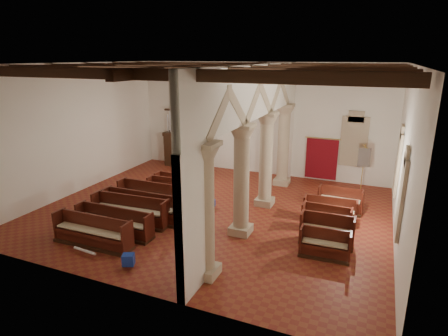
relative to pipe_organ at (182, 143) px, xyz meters
The scene contains 32 objects.
floor 7.24m from the pipe_organ, 50.71° to the right, with size 14.00×14.00×0.00m, color maroon.
ceiling 8.48m from the pipe_organ, 50.71° to the right, with size 14.00×14.00×0.00m, color #332011.
wall_back 4.81m from the pipe_organ, ahead, with size 14.00×0.02×6.00m, color white.
wall_front 12.46m from the pipe_organ, 68.63° to the right, with size 14.00×0.02×6.00m, color white.
wall_left 6.26m from the pipe_organ, 114.44° to the right, with size 0.02×12.00×6.00m, color white.
wall_right 12.85m from the pipe_organ, 25.56° to the right, with size 0.02×12.00×6.00m, color white.
ceiling_beams 8.38m from the pipe_organ, 50.71° to the right, with size 13.80×11.80×0.30m, color #361C11, non-canonical shape.
arcade 8.65m from the pipe_organ, 41.12° to the right, with size 0.90×11.90×6.00m.
window_right_a 13.47m from the pipe_organ, 31.37° to the right, with size 0.03×1.00×2.20m, color #2C6348.
window_right_b 11.89m from the pipe_organ, 14.65° to the right, with size 0.03×1.00×2.20m, color #2C6348.
window_back 9.55m from the pipe_organ, ahead, with size 1.00×0.03×2.20m, color #2C6348.
pipe_organ is the anchor object (origin of this frame).
lectern 1.61m from the pipe_organ, ahead, with size 0.67×0.71×1.36m.
dossal_curtain 8.01m from the pipe_organ, ahead, with size 1.80×0.07×2.17m.
processional_banner 10.18m from the pipe_organ, ahead, with size 0.54×0.69×2.46m.
hymnal_box_a 11.32m from the pipe_organ, 69.52° to the right, with size 0.35×0.29×0.35m, color #162A9C.
hymnal_box_b 8.55m from the pipe_organ, 57.95° to the right, with size 0.32×0.26×0.32m, color navy.
hymnal_box_c 6.91m from the pipe_organ, 50.49° to the right, with size 0.28×0.23×0.28m, color #161899.
tube_heater_a 10.77m from the pipe_organ, 78.42° to the right, with size 0.09×0.09×0.94m, color silver.
tube_heater_b 9.37m from the pipe_organ, 72.95° to the right, with size 0.11×0.11×1.11m, color silver.
nave_pew_0 10.06m from the pipe_organ, 78.92° to the right, with size 2.97×0.74×1.06m.
nave_pew_1 9.15m from the pipe_organ, 76.97° to the right, with size 3.11×0.67×1.00m.
nave_pew_2 8.17m from the pipe_organ, 75.51° to the right, with size 3.18×0.92×1.10m.
nave_pew_3 7.71m from the pipe_organ, 73.50° to the right, with size 3.40×0.76×1.09m.
nave_pew_4 6.60m from the pipe_organ, 71.58° to the right, with size 3.40×0.74×1.10m.
nave_pew_5 5.77m from the pipe_organ, 63.78° to the right, with size 2.75×0.78×1.02m.
nave_pew_6 5.21m from the pipe_organ, 61.85° to the right, with size 2.59×0.77×1.03m.
aisle_pew_0 12.09m from the pipe_organ, 38.75° to the right, with size 1.63×0.70×0.95m.
aisle_pew_1 11.48m from the pipe_organ, 35.41° to the right, with size 1.83×0.77×1.08m.
aisle_pew_2 10.79m from the pipe_organ, 31.46° to the right, with size 1.80×0.70×0.99m.
aisle_pew_3 10.39m from the pipe_organ, 27.44° to the right, with size 2.05×0.76×1.00m.
aisle_pew_4 10.10m from the pipe_organ, 20.33° to the right, with size 1.82×0.76×1.04m.
Camera 1 is at (6.10, -13.30, 6.26)m, focal length 30.00 mm.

